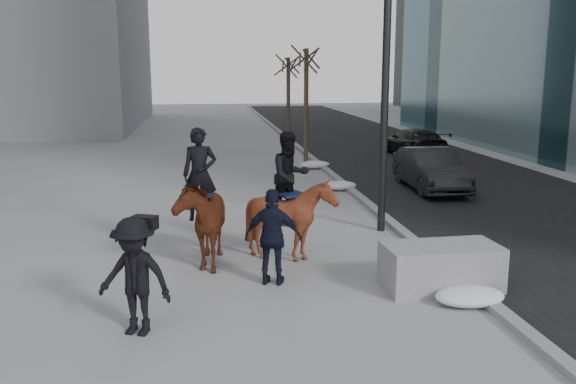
{
  "coord_description": "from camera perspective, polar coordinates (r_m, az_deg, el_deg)",
  "views": [
    {
      "loc": [
        -1.56,
        -10.22,
        3.82
      ],
      "look_at": [
        0.0,
        1.2,
        1.5
      ],
      "focal_mm": 38.0,
      "sensor_mm": 36.0,
      "label": 1
    }
  ],
  "objects": [
    {
      "name": "ground",
      "position": [
        11.03,
        0.86,
        -8.9
      ],
      "size": [
        120.0,
        120.0,
        0.0
      ],
      "primitive_type": "plane",
      "color": "gray",
      "rests_on": "ground"
    },
    {
      "name": "road",
      "position": [
        22.29,
        14.93,
        1.14
      ],
      "size": [
        8.0,
        90.0,
        0.01
      ],
      "primitive_type": "cube",
      "color": "black",
      "rests_on": "ground"
    },
    {
      "name": "curb",
      "position": [
        21.07,
        4.84,
        1.06
      ],
      "size": [
        0.25,
        90.0,
        0.12
      ],
      "primitive_type": "cube",
      "color": "gray",
      "rests_on": "ground"
    },
    {
      "name": "planter",
      "position": [
        11.15,
        14.11,
        -6.82
      ],
      "size": [
        2.05,
        1.09,
        0.81
      ],
      "primitive_type": "cube",
      "rotation": [
        0.0,
        0.0,
        0.04
      ],
      "color": "#969699",
      "rests_on": "ground"
    },
    {
      "name": "car_near",
      "position": [
        20.12,
        13.2,
        2.07
      ],
      "size": [
        1.55,
        4.11,
        1.34
      ],
      "primitive_type": "imported",
      "rotation": [
        0.0,
        0.0,
        -0.03
      ],
      "color": "black",
      "rests_on": "ground"
    },
    {
      "name": "car_far",
      "position": [
        27.93,
        11.72,
        4.59
      ],
      "size": [
        2.0,
        4.45,
        1.27
      ],
      "primitive_type": "imported",
      "rotation": [
        0.0,
        0.0,
        3.19
      ],
      "color": "black",
      "rests_on": "ground"
    },
    {
      "name": "tree_near",
      "position": [
        24.08,
        1.71,
        8.4
      ],
      "size": [
        1.2,
        1.2,
        5.14
      ],
      "primitive_type": null,
      "color": "#32261D",
      "rests_on": "ground"
    },
    {
      "name": "tree_far",
      "position": [
        29.15,
        0.03,
        8.66
      ],
      "size": [
        1.2,
        1.2,
        4.87
      ],
      "primitive_type": null,
      "color": "#382921",
      "rests_on": "ground"
    },
    {
      "name": "mounted_left",
      "position": [
        12.22,
        -8.16,
        -2.04
      ],
      "size": [
        1.06,
        2.14,
        2.71
      ],
      "color": "#521B10",
      "rests_on": "ground"
    },
    {
      "name": "mounted_right",
      "position": [
        12.31,
        0.24,
        -1.64
      ],
      "size": [
        1.86,
        1.96,
        2.61
      ],
      "color": "#48170E",
      "rests_on": "ground"
    },
    {
      "name": "feeder",
      "position": [
        10.93,
        -1.4,
        -4.25
      ],
      "size": [
        1.11,
        1.0,
        1.75
      ],
      "color": "black",
      "rests_on": "ground"
    },
    {
      "name": "camera_crew",
      "position": [
        9.17,
        -14.14,
        -7.64
      ],
      "size": [
        1.3,
        1.04,
        1.75
      ],
      "color": "black",
      "rests_on": "ground"
    },
    {
      "name": "lamppost",
      "position": [
        14.68,
        9.06,
        15.83
      ],
      "size": [
        0.25,
        2.28,
        9.09
      ],
      "color": "black",
      "rests_on": "ground"
    },
    {
      "name": "snow_piles",
      "position": [
        18.01,
        6.07,
        -0.45
      ],
      "size": [
        1.19,
        15.07,
        0.3
      ],
      "color": "silver",
      "rests_on": "ground"
    }
  ]
}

